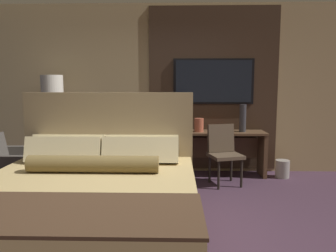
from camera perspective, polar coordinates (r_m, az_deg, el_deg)
ground_plane at (r=3.32m, az=-3.37°, el=-19.20°), size 16.00×16.00×0.00m
wall_back_tv_panel at (r=5.56m, az=-0.06°, el=6.44°), size 7.20×0.09×2.80m
bed at (r=3.22m, az=-13.74°, el=-13.04°), size 2.03×2.23×1.38m
desk at (r=5.41m, az=7.95°, el=-3.37°), size 1.64×0.48×0.72m
tv at (r=5.51m, az=7.92°, el=7.71°), size 1.33×0.04×0.75m
desk_chair at (r=4.94m, az=9.60°, el=-3.94°), size 0.54×0.54×0.89m
armchair_by_window at (r=5.14m, az=-25.37°, el=-7.08°), size 0.82×0.83×0.79m
floor_lamp at (r=5.49m, az=-19.50°, el=5.58°), size 0.34×0.34×1.62m
vase_tall at (r=5.36m, az=12.88°, el=1.34°), size 0.11×0.11×0.44m
vase_short at (r=5.27m, az=5.40°, el=0.18°), size 0.15×0.15×0.22m
book at (r=5.42m, az=8.63°, el=-0.66°), size 0.25×0.20×0.03m
waste_bin at (r=5.58m, az=19.29°, el=-7.05°), size 0.22×0.22×0.28m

